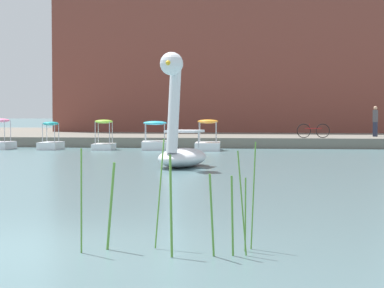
% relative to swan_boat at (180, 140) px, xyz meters
% --- Properties ---
extents(ground_plane, '(537.04, 537.04, 0.00)m').
position_rel_swan_boat_xyz_m(ground_plane, '(0.36, -13.94, -0.93)').
color(ground_plane, slate).
extents(shore_bank_far, '(132.93, 26.33, 0.54)m').
position_rel_swan_boat_xyz_m(shore_bank_far, '(0.36, 26.32, -0.66)').
color(shore_bank_far, '#6B665B').
rests_on(shore_bank_far, ground_plane).
extents(swan_boat, '(1.92, 3.42, 3.79)m').
position_rel_swan_boat_xyz_m(swan_boat, '(0.00, 0.00, 0.00)').
color(swan_boat, white).
rests_on(swan_boat, ground_plane).
extents(pedal_boat_orange, '(1.33, 2.23, 1.53)m').
position_rel_swan_boat_xyz_m(pedal_boat_orange, '(-0.13, 11.14, -0.49)').
color(pedal_boat_orange, white).
rests_on(pedal_boat_orange, ground_plane).
extents(pedal_boat_cyan, '(1.56, 2.27, 1.45)m').
position_rel_swan_boat_xyz_m(pedal_boat_cyan, '(-2.85, 11.48, -0.50)').
color(pedal_boat_cyan, white).
rests_on(pedal_boat_cyan, ground_plane).
extents(pedal_boat_lime, '(1.11, 1.80, 1.52)m').
position_rel_swan_boat_xyz_m(pedal_boat_lime, '(-5.42, 11.14, -0.44)').
color(pedal_boat_lime, white).
rests_on(pedal_boat_lime, ground_plane).
extents(pedal_boat_teal, '(1.02, 1.88, 1.42)m').
position_rel_swan_boat_xyz_m(pedal_boat_teal, '(-8.16, 11.07, -0.53)').
color(pedal_boat_teal, white).
rests_on(pedal_boat_teal, ground_plane).
extents(pedal_boat_pink, '(1.02, 1.82, 1.57)m').
position_rel_swan_boat_xyz_m(pedal_boat_pink, '(-10.77, 11.10, -0.47)').
color(pedal_boat_pink, white).
rests_on(pedal_boat_pink, ground_plane).
extents(person_on_path, '(0.30, 0.30, 1.70)m').
position_rel_swan_boat_xyz_m(person_on_path, '(8.73, 16.44, 0.50)').
color(person_on_path, '#23283D').
rests_on(person_on_path, shore_bank_far).
extents(bicycle_parked, '(1.74, 0.33, 0.76)m').
position_rel_swan_boat_xyz_m(bicycle_parked, '(5.18, 13.87, -0.00)').
color(bicycle_parked, black).
rests_on(bicycle_parked, shore_bank_far).
extents(apartment_block, '(24.15, 12.44, 13.27)m').
position_rel_swan_boat_xyz_m(apartment_block, '(-0.49, 29.65, 6.25)').
color(apartment_block, brown).
rests_on(apartment_block, shore_bank_far).
extents(reed_clump_foreground, '(2.25, 0.77, 1.46)m').
position_rel_swan_boat_xyz_m(reed_clump_foreground, '(1.86, -14.13, -0.31)').
color(reed_clump_foreground, '#568E38').
rests_on(reed_clump_foreground, ground_plane).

